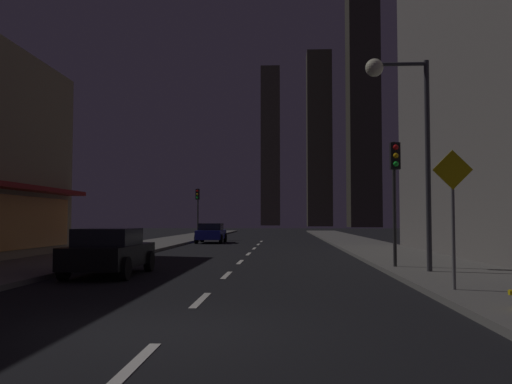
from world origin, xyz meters
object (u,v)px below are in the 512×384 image
car_parked_far (211,233)px  pedestrian_crossing_sign (453,207)px  traffic_light_near_right (395,176)px  traffic_light_far_left (198,202)px  fire_hydrant_far_left (123,246)px  car_parked_near (110,251)px  street_lamp_right (400,111)px

car_parked_far → pedestrian_crossing_sign: (9.20, -27.50, 1.28)m
traffic_light_near_right → traffic_light_far_left: size_ratio=1.00×
fire_hydrant_far_left → pedestrian_crossing_sign: bearing=-48.7°
car_parked_far → traffic_light_near_right: size_ratio=1.01×
pedestrian_crossing_sign → fire_hydrant_far_left: bearing=131.3°
traffic_light_near_right → fire_hydrant_far_left: bearing=147.7°
car_parked_near → street_lamp_right: 9.97m
car_parked_far → traffic_light_far_left: size_ratio=1.01×
fire_hydrant_far_left → traffic_light_far_left: 20.11m
car_parked_near → traffic_light_far_left: 29.13m
traffic_light_near_right → pedestrian_crossing_sign: traffic_light_near_right is taller
car_parked_near → pedestrian_crossing_sign: size_ratio=1.34×
pedestrian_crossing_sign → street_lamp_right: bearing=92.9°
car_parked_near → street_lamp_right: size_ratio=0.64×
traffic_light_near_right → pedestrian_crossing_sign: size_ratio=1.33×
car_parked_near → car_parked_far: (0.00, 23.44, 0.00)m
street_lamp_right → traffic_light_near_right: bearing=85.5°
traffic_light_far_left → street_lamp_right: street_lamp_right is taller
car_parked_far → fire_hydrant_far_left: 14.58m
car_parked_far → pedestrian_crossing_sign: 29.03m
car_parked_far → fire_hydrant_far_left: (-2.30, -14.40, -0.29)m
car_parked_near → fire_hydrant_far_left: 9.34m
car_parked_far → street_lamp_right: (8.98, -23.14, 4.33)m
street_lamp_right → pedestrian_crossing_sign: street_lamp_right is taller
fire_hydrant_far_left → traffic_light_far_left: (0.40, 19.92, 2.74)m
street_lamp_right → pedestrian_crossing_sign: bearing=-87.1°
traffic_light_near_right → pedestrian_crossing_sign: bearing=-89.0°
car_parked_near → fire_hydrant_far_left: bearing=104.3°
traffic_light_near_right → street_lamp_right: 2.43m
traffic_light_near_right → traffic_light_far_left: (-11.00, 27.13, 0.00)m
fire_hydrant_far_left → traffic_light_near_right: traffic_light_near_right is taller
street_lamp_right → traffic_light_far_left: bearing=110.8°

